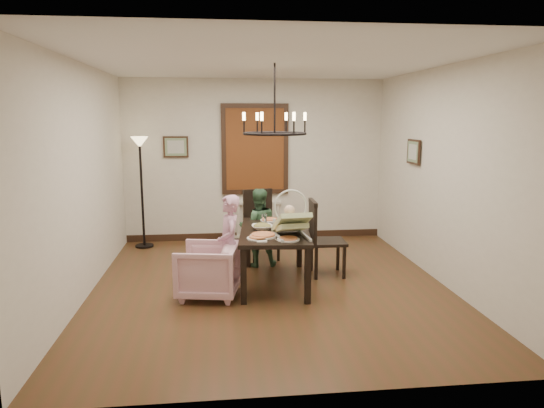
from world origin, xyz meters
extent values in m
cube|color=#493119|center=(0.00, 0.00, 0.00)|extent=(4.50, 5.00, 0.01)
cube|color=white|center=(0.00, 0.00, 2.80)|extent=(4.50, 5.00, 0.01)
cube|color=beige|center=(0.00, 2.50, 1.40)|extent=(4.50, 0.01, 2.80)
cube|color=beige|center=(-2.25, 0.00, 1.40)|extent=(0.01, 5.00, 2.80)
cube|color=beige|center=(2.25, 0.00, 1.40)|extent=(0.01, 5.00, 2.80)
cube|color=black|center=(0.07, 0.10, 0.70)|extent=(1.01, 1.61, 0.05)
cube|color=black|center=(-0.37, -0.56, 0.34)|extent=(0.07, 0.07, 0.67)
cube|color=black|center=(-0.23, 0.85, 0.34)|extent=(0.07, 0.07, 0.67)
cube|color=black|center=(0.37, -0.64, 0.34)|extent=(0.07, 0.07, 0.67)
cube|color=black|center=(0.51, 0.77, 0.34)|extent=(0.07, 0.07, 0.67)
imported|color=beige|center=(-0.79, -0.26, 0.33)|extent=(0.83, 0.82, 0.65)
imported|color=#CB8FAC|center=(-0.52, -0.16, 0.51)|extent=(0.29, 0.40, 1.02)
imported|color=#375D3D|center=(-0.08, 0.90, 0.47)|extent=(0.48, 0.39, 0.95)
imported|color=white|center=(-0.09, 0.11, 0.76)|extent=(0.33, 0.33, 0.08)
cylinder|color=tan|center=(-0.11, -0.26, 0.74)|extent=(0.33, 0.33, 0.04)
cylinder|color=silver|center=(0.22, 0.13, 0.79)|extent=(0.07, 0.07, 0.14)
cube|color=brown|center=(0.00, 2.46, 1.60)|extent=(1.00, 0.03, 1.40)
cube|color=black|center=(-1.35, 2.47, 1.65)|extent=(0.42, 0.03, 0.36)
cube|color=black|center=(2.21, 0.90, 1.65)|extent=(0.03, 0.42, 0.36)
torus|color=black|center=(0.07, 0.10, 1.95)|extent=(0.80, 0.80, 0.04)
camera|label=1|loc=(-0.63, -5.93, 2.16)|focal=32.00mm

